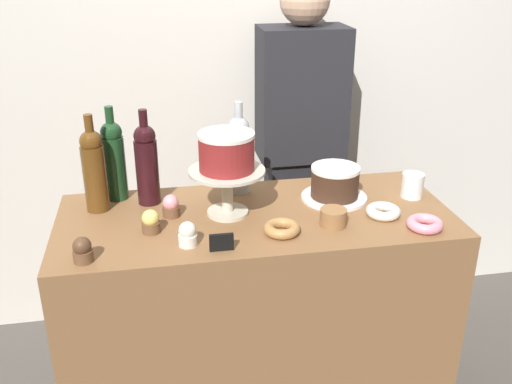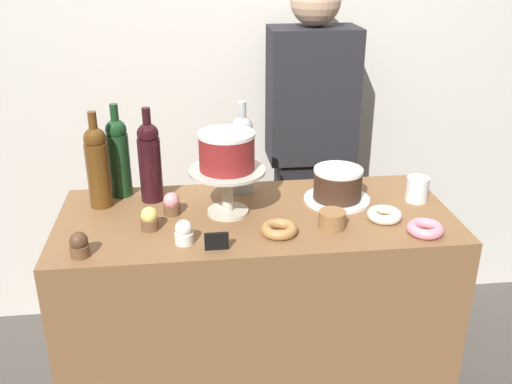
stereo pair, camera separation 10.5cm
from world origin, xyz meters
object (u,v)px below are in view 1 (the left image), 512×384
donut_pink (425,224)px  wine_bottle_dark_red (147,163)px  donut_sugar (383,211)px  white_layer_cake (226,152)px  cake_stand_pedestal (227,184)px  cupcake_chocolate (83,250)px  chocolate_round_cake (335,182)px  price_sign_chalkboard (221,242)px  cupcake_vanilla (188,234)px  wine_bottle_green (114,159)px  coffee_cup_ceramic (412,185)px  wine_bottle_amber (94,169)px  cupcake_strawberry (171,206)px  barista_figure (300,159)px  wine_bottle_clear (239,153)px  cookie_stack (333,217)px  donut_maple (282,229)px  cupcake_lemon (151,222)px

donut_pink → wine_bottle_dark_red: bearing=157.2°
donut_sugar → white_layer_cake: bearing=167.9°
cake_stand_pedestal → cupcake_chocolate: (-0.44, -0.23, -0.07)m
chocolate_round_cake → price_sign_chalkboard: 0.52m
wine_bottle_dark_red → cupcake_vanilla: bearing=-71.8°
wine_bottle_dark_red → wine_bottle_green: bearing=152.0°
wine_bottle_dark_red → coffee_cup_ceramic: (0.90, -0.12, -0.10)m
wine_bottle_amber → cupcake_strawberry: bearing=-21.9°
cupcake_strawberry → barista_figure: barista_figure is taller
chocolate_round_cake → wine_bottle_amber: 0.80m
donut_sugar → donut_pink: same height
donut_sugar → wine_bottle_amber: bearing=166.6°
wine_bottle_clear → barista_figure: barista_figure is taller
cupcake_strawberry → cookie_stack: size_ratio=0.88×
cupcake_chocolate → price_sign_chalkboard: bearing=-1.1°
cupcake_chocolate → donut_pink: 1.02m
cake_stand_pedestal → cupcake_strawberry: bearing=175.1°
cake_stand_pedestal → coffee_cup_ceramic: bearing=2.0°
cupcake_strawberry → price_sign_chalkboard: bearing=-62.5°
wine_bottle_clear → donut_maple: wine_bottle_clear is taller
cupcake_vanilla → donut_pink: cupcake_vanilla is taller
wine_bottle_clear → cupcake_vanilla: size_ratio=4.38×
cake_stand_pedestal → wine_bottle_dark_red: size_ratio=0.75×
white_layer_cake → cookie_stack: 0.39m
white_layer_cake → chocolate_round_cake: (0.38, 0.05, -0.15)m
wine_bottle_dark_red → price_sign_chalkboard: bearing=-61.9°
donut_pink → coffee_cup_ceramic: size_ratio=1.32×
barista_figure → coffee_cup_ceramic: bearing=-66.6°
cupcake_lemon → wine_bottle_green: bearing=111.6°
wine_bottle_amber → donut_sugar: (0.91, -0.22, -0.13)m
cupcake_strawberry → chocolate_round_cake: bearing=3.9°
cupcake_strawberry → wine_bottle_dark_red: bearing=119.2°
cupcake_lemon → price_sign_chalkboard: size_ratio=1.06×
cupcake_strawberry → donut_sugar: 0.69m
wine_bottle_clear → cupcake_lemon: bearing=-140.0°
donut_maple → donut_sugar: same height
cupcake_strawberry → cookie_stack: cupcake_strawberry is taller
cupcake_strawberry → cookie_stack: (0.49, -0.16, -0.01)m
coffee_cup_ceramic → barista_figure: bearing=113.4°
white_layer_cake → cupcake_lemon: (-0.25, -0.09, -0.18)m
donut_pink → coffee_cup_ceramic: bearing=75.1°
cake_stand_pedestal → cupcake_lemon: bearing=-160.8°
donut_maple → barista_figure: (0.25, 0.77, -0.07)m
cupcake_strawberry → donut_pink: bearing=-16.7°
wine_bottle_amber → price_sign_chalkboard: wine_bottle_amber is taller
cake_stand_pedestal → cookie_stack: cake_stand_pedestal is taller
cupcake_lemon → donut_pink: cupcake_lemon is taller
donut_pink → chocolate_round_cake: bearing=127.7°
white_layer_cake → wine_bottle_dark_red: bearing=151.2°
cupcake_chocolate → coffee_cup_ceramic: (1.08, 0.25, 0.01)m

